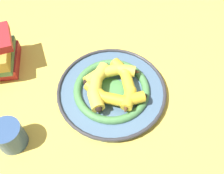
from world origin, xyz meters
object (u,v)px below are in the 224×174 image
Objects in this scene: banana_b at (97,85)px; coffee_mug at (8,135)px; banana_a at (111,73)px; banana_d at (126,84)px; decorative_bowl at (112,91)px; banana_c at (113,96)px.

banana_b is 0.28m from coffee_mug.
banana_a is 0.85× the size of banana_b.
banana_d is 0.36m from coffee_mug.
banana_d is at bearing -135.35° from coffee_mug.
banana_a is at bearing -125.58° from coffee_mug.
decorative_bowl is at bearing 100.91° from banana_b.
banana_d is (0.06, -0.01, -0.00)m from banana_a.
banana_a is 0.06m from banana_b.
coffee_mug is at bearing -142.89° from banana_c.
banana_d reaches higher than decorative_bowl.
coffee_mug is at bearing 106.13° from banana_d.
decorative_bowl is 1.99× the size of banana_b.
decorative_bowl is 0.05m from banana_c.
banana_b is 0.06m from banana_c.
banana_d is 1.32× the size of coffee_mug.
coffee_mug reaches higher than banana_a.
decorative_bowl is 2.33× the size of banana_a.
coffee_mug reaches higher than banana_d.
banana_d is at bearing 123.10° from banana_a.
decorative_bowl is at bearing -132.34° from coffee_mug.
banana_c is 1.56× the size of coffee_mug.
banana_b is at bearing 34.97° from banana_a.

